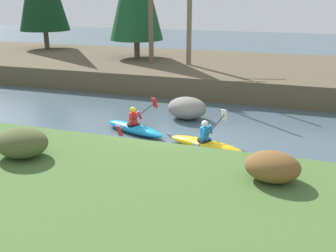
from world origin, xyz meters
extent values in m
plane|color=#425660|center=(0.00, 0.00, 0.00)|extent=(90.00, 90.00, 0.00)
cube|color=#476B33|center=(0.00, -5.12, 0.43)|extent=(44.00, 6.14, 0.86)
cube|color=brown|center=(0.00, 10.94, 0.55)|extent=(44.00, 10.14, 1.09)
cylinder|color=brown|center=(-14.28, 13.26, 1.75)|extent=(0.36, 0.36, 1.32)
cylinder|color=brown|center=(-6.09, 11.17, 1.66)|extent=(0.36, 0.36, 1.13)
cylinder|color=brown|center=(-4.48, 9.48, 3.62)|extent=(0.28, 0.28, 5.04)
cylinder|color=#7A664C|center=(-2.26, 9.68, 3.12)|extent=(0.28, 0.28, 4.05)
ellipsoid|color=#4C562D|center=(-2.90, -4.22, 1.24)|extent=(1.42, 1.18, 0.77)
ellipsoid|color=brown|center=(3.44, -3.59, 1.20)|extent=(1.26, 1.05, 0.68)
ellipsoid|color=yellow|center=(1.09, -0.13, 0.17)|extent=(2.76, 1.29, 0.34)
cone|color=yellow|center=(2.29, -0.46, 0.19)|extent=(0.39, 0.29, 0.20)
cylinder|color=black|center=(1.04, -0.11, 0.31)|extent=(0.59, 0.59, 0.08)
cylinder|color=#1984CC|center=(1.04, -0.11, 0.56)|extent=(0.37, 0.37, 0.42)
sphere|color=white|center=(1.04, -0.11, 0.89)|extent=(0.28, 0.28, 0.23)
cylinder|color=#1984CC|center=(1.20, 0.09, 0.65)|extent=(0.15, 0.24, 0.35)
cylinder|color=#1984CC|center=(1.07, -0.37, 0.65)|extent=(0.15, 0.24, 0.35)
cylinder|color=black|center=(1.26, -0.17, 0.69)|extent=(0.54, 1.85, 0.65)
cube|color=white|center=(1.51, 0.74, 1.00)|extent=(0.23, 0.21, 0.41)
cube|color=white|center=(1.01, -1.09, 0.38)|extent=(0.23, 0.21, 0.41)
ellipsoid|color=white|center=(1.62, -0.27, 0.09)|extent=(1.25, 0.97, 0.18)
ellipsoid|color=#1993D6|center=(-1.81, 0.64, 0.17)|extent=(2.74, 1.51, 0.34)
cone|color=#1993D6|center=(-0.64, 0.21, 0.19)|extent=(0.40, 0.31, 0.20)
cylinder|color=black|center=(-1.85, 0.66, 0.31)|extent=(0.62, 0.62, 0.08)
cylinder|color=red|center=(-1.85, 0.66, 0.56)|extent=(0.39, 0.39, 0.42)
sphere|color=yellow|center=(-1.85, 0.66, 0.89)|extent=(0.30, 0.30, 0.23)
cylinder|color=red|center=(-1.68, 0.85, 0.65)|extent=(0.16, 0.24, 0.35)
cylinder|color=red|center=(-1.85, 0.40, 0.65)|extent=(0.16, 0.24, 0.35)
cylinder|color=black|center=(-1.64, 0.58, 0.69)|extent=(0.70, 1.80, 0.65)
cube|color=red|center=(-1.31, 1.47, 1.00)|extent=(0.24, 0.22, 0.41)
cube|color=red|center=(-1.97, -0.31, 0.38)|extent=(0.24, 0.22, 0.41)
ellipsoid|color=gray|center=(-0.44, 2.99, 0.46)|extent=(1.63, 1.27, 0.92)
camera|label=1|loc=(3.78, -12.11, 4.92)|focal=42.00mm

